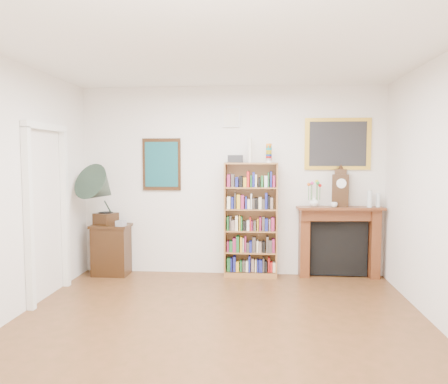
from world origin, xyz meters
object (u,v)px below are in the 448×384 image
Objects in this scene: gramophone at (102,191)px; teacup at (334,205)px; bottle_left at (370,199)px; bookshelf at (251,213)px; side_cabinet at (111,250)px; flower_vase at (314,202)px; fireplace at (339,236)px; bottle_right at (378,200)px; mantel_clock at (340,189)px; cd_stack at (121,223)px.

gramophone is 9.91× the size of teacup.
teacup is 0.38× the size of bottle_left.
side_cabinet is (-2.08, -0.06, -0.56)m from bookshelf.
fireplace is at bearing 7.87° from flower_vase.
gramophone is 3.86m from bottle_left.
gramophone is 6.29× the size of flower_vase.
flower_vase is at bearing -176.35° from fireplace.
bookshelf is 1.83m from bottle_right.
bottle_left is at bearing -2.16° from flower_vase.
bottle_left is at bearing -15.51° from fireplace.
fireplace is 6.27× the size of bottle_right.
side_cabinet is 5.26× the size of flower_vase.
mantel_clock reaches higher than bottle_left.
gramophone is 7.56× the size of cd_stack.
gramophone is 1.67× the size of mantel_clock.
cd_stack is at bearing -173.22° from bookshelf.
cd_stack is 3.22m from mantel_clock.
side_cabinet is 0.90m from gramophone.
mantel_clock is at bearing -77.31° from fireplace.
fireplace is at bearing 3.52° from bookshelf.
cd_stack is at bearing -176.99° from bottle_left.
side_cabinet is at bearing -179.27° from bottle_left.
teacup is (1.19, -0.05, 0.14)m from bookshelf.
mantel_clock is 5.92× the size of teacup.
bookshelf is 1.34m from mantel_clock.
gramophone is at bearing -175.98° from flower_vase.
bookshelf reaches higher than mantel_clock.
teacup is (-0.10, -0.10, -0.23)m from mantel_clock.
bottle_right is at bearing 1.43° from bookshelf.
flower_vase is at bearing 4.45° from cd_stack.
mantel_clock is 0.27m from teacup.
flower_vase is (2.79, 0.22, 0.32)m from cd_stack.
mantel_clock is at bearing 2.80° from bookshelf.
cd_stack is (0.20, -0.14, 0.42)m from side_cabinet.
flower_vase is (-0.37, -0.05, 0.51)m from fireplace.
cd_stack is 0.50× the size of bottle_left.
bookshelf is 16.11× the size of cd_stack.
bottle_right reaches higher than side_cabinet.
teacup reaches higher than fireplace.
cd_stack is 3.09m from teacup.
side_cabinet is at bearing -178.68° from bottle_right.
teacup is at bearing -176.34° from bottle_left.
mantel_clock reaches higher than fireplace.
fireplace is at bearing 168.71° from bottle_left.
side_cabinet is 3.38m from fireplace.
side_cabinet is 0.48m from cd_stack.
flower_vase is 0.78m from bottle_left.
gramophone is at bearing 179.73° from cd_stack.
fireplace is 5.23× the size of bottle_left.
bottle_right is (0.53, -0.04, 0.54)m from fireplace.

